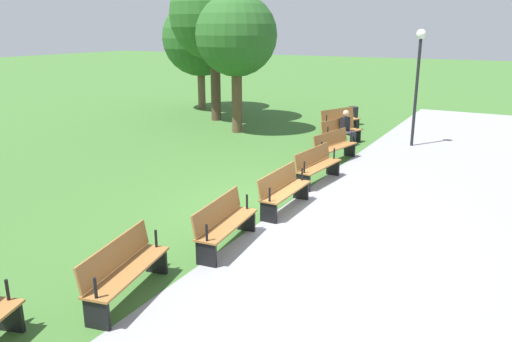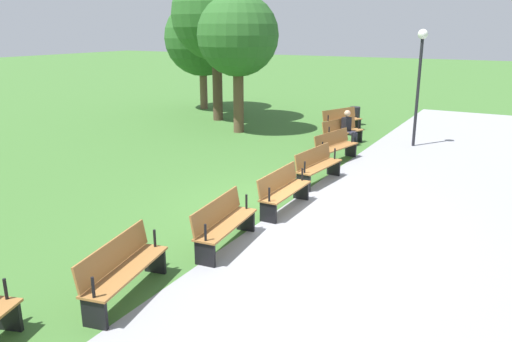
{
  "view_description": "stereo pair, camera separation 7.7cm",
  "coord_description": "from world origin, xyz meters",
  "px_view_note": "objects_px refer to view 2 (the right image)",
  "views": [
    {
      "loc": [
        9.54,
        4.4,
        3.91
      ],
      "look_at": [
        0.0,
        -0.75,
        0.8
      ],
      "focal_mm": 35.15,
      "sensor_mm": 36.0,
      "label": 1
    },
    {
      "loc": [
        9.5,
        4.46,
        3.91
      ],
      "look_at": [
        0.0,
        -0.75,
        0.8
      ],
      "focal_mm": 35.15,
      "sensor_mm": 36.0,
      "label": 2
    }
  ],
  "objects_px": {
    "tree_3": "(216,16)",
    "lamp_post": "(420,66)",
    "tree_2": "(202,38)",
    "tree_4": "(238,36)",
    "bench_1": "(342,131)",
    "trash_bin": "(355,116)",
    "bench_3": "(317,165)",
    "person_seated": "(348,127)",
    "bench_2": "(335,146)",
    "bench_5": "(223,222)",
    "bench_4": "(283,189)",
    "bench_6": "(123,268)",
    "bench_0": "(341,120)"
  },
  "relations": [
    {
      "from": "tree_2",
      "to": "lamp_post",
      "type": "xyz_separation_m",
      "value": [
        3.35,
        10.97,
        -0.72
      ]
    },
    {
      "from": "bench_3",
      "to": "bench_6",
      "type": "xyz_separation_m",
      "value": [
        6.83,
        -0.34,
        0.0
      ]
    },
    {
      "from": "bench_4",
      "to": "tree_4",
      "type": "height_order",
      "value": "tree_4"
    },
    {
      "from": "tree_3",
      "to": "person_seated",
      "type": "bearing_deg",
      "value": 73.59
    },
    {
      "from": "bench_2",
      "to": "tree_4",
      "type": "bearing_deg",
      "value": -105.26
    },
    {
      "from": "bench_6",
      "to": "tree_2",
      "type": "bearing_deg",
      "value": -160.75
    },
    {
      "from": "bench_4",
      "to": "tree_4",
      "type": "xyz_separation_m",
      "value": [
        -6.97,
        -5.27,
        3.14
      ]
    },
    {
      "from": "tree_2",
      "to": "trash_bin",
      "type": "xyz_separation_m",
      "value": [
        0.65,
        8.0,
        -3.04
      ]
    },
    {
      "from": "bench_6",
      "to": "tree_2",
      "type": "relative_size",
      "value": 0.35
    },
    {
      "from": "bench_4",
      "to": "bench_5",
      "type": "bearing_deg",
      "value": -2.84
    },
    {
      "from": "tree_2",
      "to": "bench_3",
      "type": "bearing_deg",
      "value": 47.42
    },
    {
      "from": "person_seated",
      "to": "tree_2",
      "type": "height_order",
      "value": "tree_2"
    },
    {
      "from": "bench_4",
      "to": "trash_bin",
      "type": "relative_size",
      "value": 2.35
    },
    {
      "from": "bench_2",
      "to": "bench_5",
      "type": "distance_m",
      "value": 6.84
    },
    {
      "from": "bench_1",
      "to": "tree_2",
      "type": "distance_m",
      "value": 10.23
    },
    {
      "from": "person_seated",
      "to": "trash_bin",
      "type": "distance_m",
      "value": 3.76
    },
    {
      "from": "bench_4",
      "to": "tree_3",
      "type": "bearing_deg",
      "value": -139.92
    },
    {
      "from": "bench_4",
      "to": "bench_6",
      "type": "xyz_separation_m",
      "value": [
        4.54,
        -0.45,
        0.0
      ]
    },
    {
      "from": "bench_0",
      "to": "bench_4",
      "type": "relative_size",
      "value": 1.02
    },
    {
      "from": "tree_4",
      "to": "lamp_post",
      "type": "bearing_deg",
      "value": 97.44
    },
    {
      "from": "bench_1",
      "to": "lamp_post",
      "type": "xyz_separation_m",
      "value": [
        -1.05,
        2.21,
        2.23
      ]
    },
    {
      "from": "bench_6",
      "to": "lamp_post",
      "type": "distance_m",
      "value": 12.66
    },
    {
      "from": "tree_2",
      "to": "tree_3",
      "type": "relative_size",
      "value": 0.84
    },
    {
      "from": "bench_0",
      "to": "tree_2",
      "type": "bearing_deg",
      "value": -82.88
    },
    {
      "from": "bench_2",
      "to": "bench_5",
      "type": "height_order",
      "value": "same"
    },
    {
      "from": "bench_5",
      "to": "tree_2",
      "type": "bearing_deg",
      "value": -150.02
    },
    {
      "from": "bench_2",
      "to": "trash_bin",
      "type": "xyz_separation_m",
      "value": [
        -5.96,
        -1.32,
        -0.09
      ]
    },
    {
      "from": "bench_1",
      "to": "bench_6",
      "type": "distance_m",
      "value": 11.32
    },
    {
      "from": "bench_1",
      "to": "tree_2",
      "type": "xyz_separation_m",
      "value": [
        -4.4,
        -8.76,
        2.95
      ]
    },
    {
      "from": "bench_6",
      "to": "tree_2",
      "type": "distance_m",
      "value": 18.5
    },
    {
      "from": "tree_4",
      "to": "bench_2",
      "type": "bearing_deg",
      "value": 63.31
    },
    {
      "from": "bench_2",
      "to": "bench_4",
      "type": "height_order",
      "value": "same"
    },
    {
      "from": "tree_2",
      "to": "tree_4",
      "type": "distance_m",
      "value": 6.15
    },
    {
      "from": "tree_4",
      "to": "lamp_post",
      "type": "distance_m",
      "value": 6.58
    },
    {
      "from": "bench_3",
      "to": "tree_4",
      "type": "bearing_deg",
      "value": -126.53
    },
    {
      "from": "tree_2",
      "to": "lamp_post",
      "type": "height_order",
      "value": "tree_2"
    },
    {
      "from": "bench_2",
      "to": "lamp_post",
      "type": "bearing_deg",
      "value": 164.64
    },
    {
      "from": "bench_0",
      "to": "tree_4",
      "type": "bearing_deg",
      "value": -37.94
    },
    {
      "from": "bench_2",
      "to": "bench_4",
      "type": "bearing_deg",
      "value": 17.12
    },
    {
      "from": "lamp_post",
      "to": "person_seated",
      "type": "bearing_deg",
      "value": -65.23
    },
    {
      "from": "bench_2",
      "to": "tree_3",
      "type": "relative_size",
      "value": 0.3
    },
    {
      "from": "bench_0",
      "to": "bench_5",
      "type": "relative_size",
      "value": 1.0
    },
    {
      "from": "lamp_post",
      "to": "trash_bin",
      "type": "relative_size",
      "value": 5.05
    },
    {
      "from": "trash_bin",
      "to": "bench_6",
      "type": "bearing_deg",
      "value": 5.0
    },
    {
      "from": "bench_3",
      "to": "person_seated",
      "type": "relative_size",
      "value": 1.53
    },
    {
      "from": "bench_1",
      "to": "tree_4",
      "type": "relative_size",
      "value": 0.36
    },
    {
      "from": "bench_3",
      "to": "tree_4",
      "type": "xyz_separation_m",
      "value": [
        -4.68,
        -5.16,
        3.14
      ]
    },
    {
      "from": "tree_3",
      "to": "lamp_post",
      "type": "height_order",
      "value": "tree_3"
    },
    {
      "from": "bench_0",
      "to": "trash_bin",
      "type": "relative_size",
      "value": 2.4
    },
    {
      "from": "bench_3",
      "to": "trash_bin",
      "type": "xyz_separation_m",
      "value": [
        -8.22,
        -1.65,
        -0.09
      ]
    }
  ]
}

